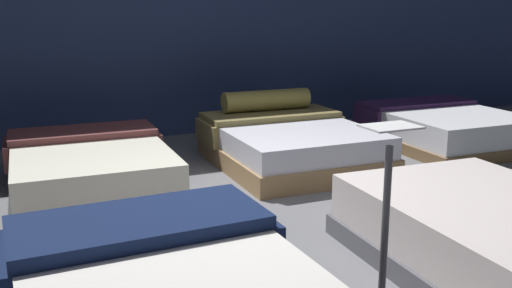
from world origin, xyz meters
name	(u,v)px	position (x,y,z in m)	size (l,w,h in m)	color
ground_plane	(259,228)	(0.00, 0.00, -0.01)	(18.00, 18.00, 0.02)	slate
showroom_back_wall	(149,8)	(0.00, 3.67, 1.75)	(18.00, 0.06, 3.50)	navy
bed_2	(500,240)	(1.14, -1.40, 0.24)	(1.53, 2.19, 0.49)	#53535A
bed_5	(91,167)	(-1.11, 1.60, 0.22)	(1.59, 1.97, 0.49)	#313433
bed_6	(290,143)	(1.09, 1.63, 0.25)	(1.70, 1.95, 0.77)	#99764C
bed_7	(444,128)	(3.36, 1.68, 0.23)	(1.67, 1.93, 0.50)	brown
price_sign	(384,254)	(0.00, -1.67, 0.46)	(0.28, 0.24, 1.17)	#3F3F44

